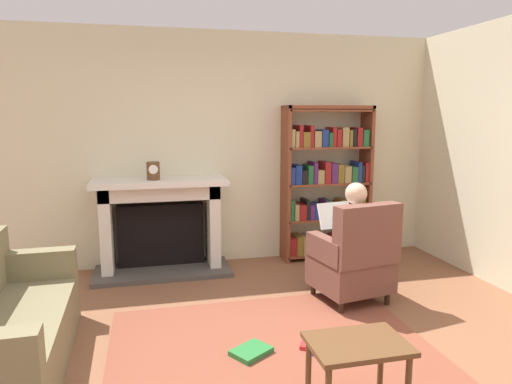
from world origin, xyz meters
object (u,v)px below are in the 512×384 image
object	(u,v)px
fireplace	(161,222)
bookshelf	(327,185)
side_table	(357,354)
sofa_floral	(0,329)
mantel_clock	(153,171)
seated_reader	(348,235)
armchair_reading	(355,259)

from	to	relation	value
fireplace	bookshelf	distance (m)	2.02
fireplace	side_table	xyz separation A→B (m)	(1.01, -2.90, -0.17)
bookshelf	sofa_floral	xyz separation A→B (m)	(-3.12, -1.96, -0.59)
side_table	bookshelf	bearing A→B (deg)	71.55
fireplace	bookshelf	bearing A→B (deg)	0.97
sofa_floral	fireplace	bearing A→B (deg)	-32.12
mantel_clock	fireplace	bearing A→B (deg)	57.42
mantel_clock	sofa_floral	xyz separation A→B (m)	(-1.07, -1.82, -0.83)
seated_reader	sofa_floral	xyz separation A→B (m)	(-2.84, -0.69, -0.30)
mantel_clock	seated_reader	xyz separation A→B (m)	(1.77, -1.13, -0.53)
bookshelf	mantel_clock	bearing A→B (deg)	-176.23
sofa_floral	seated_reader	bearing A→B (deg)	-77.95
mantel_clock	seated_reader	size ratio (longest dim) A/B	0.17
fireplace	mantel_clock	bearing A→B (deg)	-122.58
mantel_clock	side_table	world-z (taller)	mantel_clock
seated_reader	side_table	xyz separation A→B (m)	(-0.70, -1.67, -0.23)
mantel_clock	sofa_floral	distance (m)	2.27
mantel_clock	armchair_reading	xyz separation A→B (m)	(1.79, -1.25, -0.73)
seated_reader	sofa_floral	bearing A→B (deg)	3.20
bookshelf	armchair_reading	world-z (taller)	bookshelf
bookshelf	side_table	world-z (taller)	bookshelf
armchair_reading	sofa_floral	xyz separation A→B (m)	(-2.86, -0.58, -0.10)
mantel_clock	armchair_reading	size ratio (longest dim) A/B	0.20
mantel_clock	armchair_reading	distance (m)	2.30
sofa_floral	armchair_reading	bearing A→B (deg)	-80.25
mantel_clock	seated_reader	distance (m)	2.17
fireplace	seated_reader	size ratio (longest dim) A/B	1.30
fireplace	sofa_floral	world-z (taller)	fireplace
armchair_reading	side_table	bearing A→B (deg)	54.72
armchair_reading	side_table	distance (m)	1.71
armchair_reading	seated_reader	xyz separation A→B (m)	(-0.02, 0.12, 0.20)
fireplace	sofa_floral	xyz separation A→B (m)	(-1.13, -1.92, -0.24)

